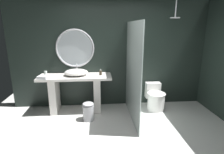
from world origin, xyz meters
TOP-DOWN VIEW (x-y plane):
  - ground_plane at (0.00, 0.00)m, footprint 5.76×5.76m
  - back_wall_panel at (0.00, 1.90)m, footprint 4.80×0.10m
  - vanity_counter at (-0.85, 1.54)m, footprint 1.63×0.58m
  - vessel_sink at (-0.83, 1.56)m, footprint 0.53×0.43m
  - tumbler_cup at (-1.52, 1.60)m, footprint 0.07×0.07m
  - soap_dispenser at (-0.27, 1.56)m, footprint 0.06×0.06m
  - round_wall_mirror at (-0.85, 1.81)m, footprint 0.90×0.04m
  - shower_glass_panel at (0.38, 1.09)m, footprint 0.02×1.53m
  - rain_shower_head at (1.30, 1.37)m, footprint 0.21×0.21m
  - toilet at (1.03, 1.50)m, footprint 0.42×0.61m
  - waste_bin at (-0.56, 1.05)m, footprint 0.24×0.24m
  - folded_hand_towel at (-1.51, 1.35)m, footprint 0.23×0.21m

SIDE VIEW (x-z plane):
  - ground_plane at x=0.00m, z-range 0.00..0.00m
  - waste_bin at x=-0.56m, z-range 0.00..0.40m
  - toilet at x=1.03m, z-range -0.03..0.56m
  - vanity_counter at x=-0.85m, z-range 0.10..0.96m
  - folded_hand_towel at x=-1.51m, z-range 0.86..0.92m
  - tumbler_cup at x=-1.52m, z-range 0.86..0.96m
  - soap_dispenser at x=-0.27m, z-range 0.85..0.98m
  - vessel_sink at x=-0.83m, z-range 0.81..1.05m
  - shower_glass_panel at x=0.38m, z-range 0.00..2.04m
  - back_wall_panel at x=0.00m, z-range 0.00..2.60m
  - round_wall_mirror at x=-0.85m, z-range 0.99..1.89m
  - rain_shower_head at x=1.30m, z-range 1.95..2.35m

